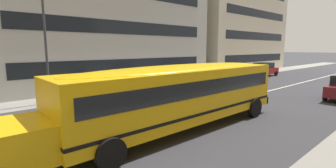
{
  "coord_description": "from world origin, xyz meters",
  "views": [
    {
      "loc": [
        -5.77,
        -8.75,
        3.42
      ],
      "look_at": [
        1.28,
        -0.87,
        1.83
      ],
      "focal_mm": 25.73,
      "sensor_mm": 36.0,
      "label": 1
    }
  ],
  "objects_px": {
    "school_bus": "(177,92)",
    "street_lamp": "(45,33)",
    "parked_car_red_past_driveway": "(264,69)",
    "parked_car_grey_beside_sign": "(235,73)"
  },
  "relations": [
    {
      "from": "school_bus",
      "to": "parked_car_grey_beside_sign",
      "type": "height_order",
      "value": "school_bus"
    },
    {
      "from": "parked_car_grey_beside_sign",
      "to": "school_bus",
      "type": "bearing_deg",
      "value": -156.15
    },
    {
      "from": "parked_car_red_past_driveway",
      "to": "parked_car_grey_beside_sign",
      "type": "distance_m",
      "value": 6.61
    },
    {
      "from": "parked_car_red_past_driveway",
      "to": "street_lamp",
      "type": "xyz_separation_m",
      "value": [
        -23.97,
        1.81,
        3.47
      ]
    },
    {
      "from": "school_bus",
      "to": "street_lamp",
      "type": "bearing_deg",
      "value": -73.71
    },
    {
      "from": "school_bus",
      "to": "street_lamp",
      "type": "xyz_separation_m",
      "value": [
        -2.51,
        8.78,
        2.69
      ]
    },
    {
      "from": "street_lamp",
      "to": "parked_car_red_past_driveway",
      "type": "bearing_deg",
      "value": -4.33
    },
    {
      "from": "parked_car_red_past_driveway",
      "to": "street_lamp",
      "type": "height_order",
      "value": "street_lamp"
    },
    {
      "from": "school_bus",
      "to": "parked_car_red_past_driveway",
      "type": "height_order",
      "value": "school_bus"
    },
    {
      "from": "street_lamp",
      "to": "school_bus",
      "type": "bearing_deg",
      "value": -74.03
    }
  ]
}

